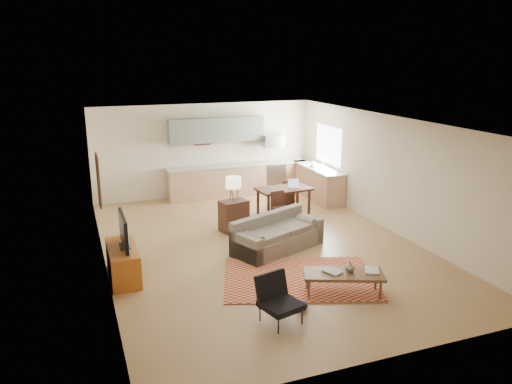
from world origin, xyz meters
name	(u,v)px	position (x,y,z in m)	size (l,w,h in m)	color
room	(261,186)	(0.00, 0.00, 1.35)	(9.00, 9.00, 9.00)	olive
kitchen_counter_back	(238,179)	(0.90, 4.18, 0.46)	(4.26, 0.64, 0.92)	tan
kitchen_counter_right	(318,183)	(2.93, 3.00, 0.46)	(0.64, 2.26, 0.92)	tan
kitchen_range	(273,177)	(2.00, 4.18, 0.45)	(0.62, 0.62, 0.90)	#A5A8AD
kitchen_microwave	(273,141)	(2.00, 4.20, 1.55)	(0.62, 0.40, 0.35)	#A5A8AD
upper_cabinets	(217,130)	(0.30, 4.33, 1.95)	(2.80, 0.34, 0.70)	slate
window_right	(328,145)	(3.23, 3.00, 1.55)	(0.02, 1.40, 1.05)	white
wall_art_left	(99,180)	(-3.21, 0.90, 1.55)	(0.06, 0.42, 1.10)	brown
triptych	(202,137)	(-0.10, 4.47, 1.75)	(1.70, 0.04, 0.50)	beige
rug	(300,278)	(0.08, -1.79, 0.01)	(2.78, 1.93, 0.02)	maroon
sofa	(278,233)	(0.27, -0.30, 0.37)	(2.13, 0.93, 0.74)	#6B6355
coffee_table	(343,284)	(0.51, -2.63, 0.21)	(1.38, 0.55, 0.42)	#52351D
book_a	(328,273)	(0.23, -2.58, 0.43)	(0.34, 0.38, 0.03)	maroon
book_b	(365,270)	(0.90, -2.68, 0.42)	(0.36, 0.39, 0.02)	navy
vase	(350,267)	(0.63, -2.62, 0.50)	(0.20, 0.20, 0.18)	black
armchair	(281,301)	(-0.87, -3.11, 0.37)	(0.65, 0.65, 0.74)	black
tv_credenza	(123,262)	(-2.97, -0.59, 0.31)	(0.51, 1.33, 0.61)	#994814
tv	(123,231)	(-2.92, -0.59, 0.92)	(0.10, 1.02, 0.61)	black
console_table	(234,216)	(-0.23, 1.17, 0.37)	(0.63, 0.42, 0.74)	#311A13
table_lamp	(233,189)	(-0.23, 1.17, 1.03)	(0.36, 0.36, 0.59)	beige
dining_table	(284,201)	(1.39, 1.95, 0.35)	(1.38, 0.79, 0.70)	#311A13
dining_chair_near	(281,208)	(1.03, 1.32, 0.39)	(0.37, 0.39, 0.78)	#311A13
dining_chair_far	(286,192)	(1.75, 2.59, 0.39)	(0.37, 0.39, 0.77)	#311A13
laptop	(295,184)	(1.67, 1.86, 0.81)	(0.29, 0.22, 0.22)	#A5A8AD
soap_bottle	(313,163)	(2.83, 3.14, 1.02)	(0.10, 0.10, 0.19)	beige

